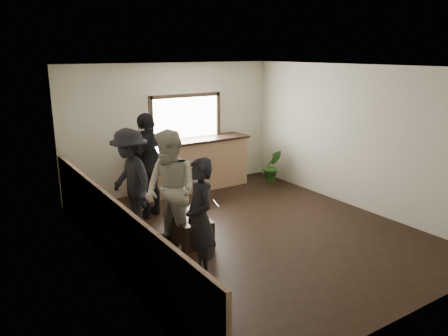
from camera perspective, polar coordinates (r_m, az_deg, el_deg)
ground at (r=7.69m, az=3.78°, el=-8.26°), size 5.00×6.00×0.01m
room_shell at (r=6.83m, az=-0.98°, el=1.76°), size 5.01×6.01×2.80m
bar_counter at (r=9.79m, az=-4.22°, el=0.83°), size 2.70×0.68×2.13m
sofa at (r=6.90m, az=-12.54°, el=-8.90°), size 0.84×1.94×0.55m
coffee_table at (r=7.31m, az=-4.65°, el=-7.79°), size 0.60×0.97×0.41m
cup_a at (r=7.29m, az=-6.23°, el=-5.72°), size 0.17×0.17×0.10m
cup_b at (r=7.17m, az=-3.00°, el=-6.06°), size 0.13×0.13×0.09m
potted_plant at (r=10.40m, az=6.33°, el=0.24°), size 0.53×0.48×0.80m
person_a at (r=5.95m, az=-3.16°, el=-6.63°), size 0.52×0.67×1.68m
person_b at (r=6.79m, az=-7.02°, el=-2.99°), size 0.88×1.04×1.89m
person_c at (r=7.65m, az=-12.11°, el=-1.56°), size 0.73×1.19×1.79m
person_d at (r=8.20m, az=-9.78°, el=0.32°), size 1.24×0.97×1.97m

